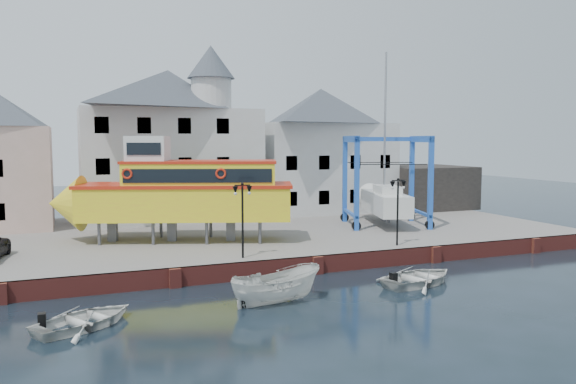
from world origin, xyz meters
name	(u,v)px	position (x,y,z in m)	size (l,w,h in m)	color
ground	(317,274)	(0.00, 0.00, 0.00)	(140.00, 140.00, 0.00)	black
hardstanding	(256,235)	(0.00, 11.00, 0.50)	(44.00, 22.00, 1.00)	#625D59
quay_wall	(316,265)	(0.00, 0.10, 0.50)	(44.00, 0.47, 1.00)	maroon
building_white_main	(171,142)	(-4.87, 18.39, 7.34)	(14.00, 8.30, 14.00)	beige
building_white_right	(321,150)	(9.00, 19.00, 6.60)	(12.00, 8.00, 11.20)	beige
shed_dark	(423,187)	(19.00, 17.00, 3.00)	(8.00, 7.00, 4.00)	black
lamp_post_left	(242,201)	(-4.00, 1.20, 4.17)	(1.12, 0.32, 4.20)	black
lamp_post_right	(398,195)	(6.00, 1.20, 4.17)	(1.12, 0.32, 4.20)	black
tour_boat	(172,192)	(-6.70, 7.92, 4.20)	(15.91, 8.62, 6.78)	#59595E
travel_lift	(383,196)	(9.86, 9.33, 3.19)	(7.22, 8.96, 13.13)	blue
motorboat_a	(277,303)	(-4.12, -4.48, 0.00)	(1.74, 4.62, 1.79)	silver
motorboat_b	(419,284)	(4.06, -4.03, 0.00)	(3.33, 4.66, 0.97)	silver
motorboat_d	(85,327)	(-12.47, -4.75, 0.00)	(3.05, 4.27, 0.88)	silver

